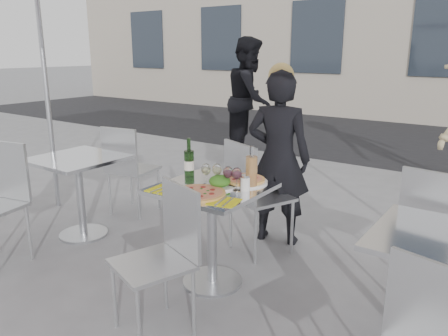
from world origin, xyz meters
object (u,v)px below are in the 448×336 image
Objects in this scene: side_chair_lfar at (127,163)px; wineglass_red_b at (237,174)px; pizza_far at (244,180)px; wine_bottle at (189,162)px; side_table_left at (79,180)px; chair_near at (166,247)px; napkin_left at (163,189)px; side_chair_rfar at (438,228)px; main_table at (212,215)px; napkin_right at (224,201)px; woman_diner at (278,158)px; salad_plate at (220,182)px; sugar_shaker at (245,183)px; wineglass_white_a at (206,170)px; wineglass_red_a at (228,173)px; pizza_near at (199,193)px; carafe at (251,171)px; wineglass_white_b at (217,170)px; chair_far at (252,189)px; side_table_right at (443,275)px; pedestrian_a at (250,99)px.

wineglass_red_b is at bearing 151.50° from side_chair_lfar.
wine_bottle is (-0.42, -0.12, 0.10)m from pizza_far.
side_table_left is at bearing -178.66° from wineglass_red_b.
wineglass_red_b is (0.10, 0.62, 0.32)m from chair_near.
chair_near is at bearing -49.32° from napkin_left.
side_chair_rfar is at bearing 24.27° from napkin_left.
main_table is 3.49× the size of napkin_right.
napkin_right is (0.24, -1.16, -0.01)m from woman_diner.
side_chair_rfar is at bearing 23.45° from salad_plate.
wineglass_white_a reaches higher than sugar_shaker.
chair_near is at bearing -98.80° from wineglass_red_b.
pizza_near is at bearing -109.21° from wineglass_red_a.
wineglass_white_a reaches higher than napkin_right.
carafe is (-1.14, -0.44, 0.30)m from side_chair_rfar.
pizza_far is (0.12, -0.73, 0.00)m from woman_diner.
main_table is 0.34m from pizza_far.
main_table is at bearing -163.49° from salad_plate.
side_chair_rfar is 1.27m from sugar_shaker.
side_chair_lfar reaches higher than wineglass_white_b.
napkin_right is (0.49, 0.04, 0.00)m from napkin_left.
chair_far is 0.65m from wineglass_red_a.
napkin_right is at bearing 145.28° from side_chair_lfar.
sugar_shaker is (0.18, 0.05, 0.02)m from salad_plate.
side_chair_lfar is 2.00m from napkin_right.
sugar_shaker reaches higher than side_table_right.
pedestrian_a is (-0.37, 3.49, 0.40)m from side_table_left.
side_chair_lfar is 1.41m from wine_bottle.
carafe reaches higher than sugar_shaker.
chair_near is 0.45m from pizza_near.
chair_far is at bearing 117.23° from sugar_shaker.
sugar_shaker reaches higher than main_table.
side_chair_lfar is at bearing 165.67° from pedestrian_a.
pedestrian_a is 11.90× the size of wineglass_red_a.
carafe is 2.71× the size of sugar_shaker.
pizza_far is at bearing 93.58° from napkin_right.
wine_bottle is 1.37× the size of napkin_right.
main_table is 0.37m from wineglass_red_b.
napkin_left is (-0.32, 0.33, 0.22)m from chair_near.
pizza_near is (-1.34, -0.78, 0.19)m from side_chair_rfar.
carafe reaches higher than napkin_right.
napkin_right is at bearing 43.66° from side_chair_rfar.
napkin_right is at bearing -4.88° from pizza_near.
wine_bottle is 0.63m from napkin_right.
side_table_left is at bearing 179.24° from chair_near.
pizza_near is 0.44m from wine_bottle.
wineglass_white_a is 0.39m from napkin_right.
side_table_left is 1.78m from napkin_right.
wineglass_red_a and wineglass_red_b have the same top height.
side_table_right is at bearing -177.83° from chair_far.
sugar_shaker is at bearing 11.63° from wineglass_white_a.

